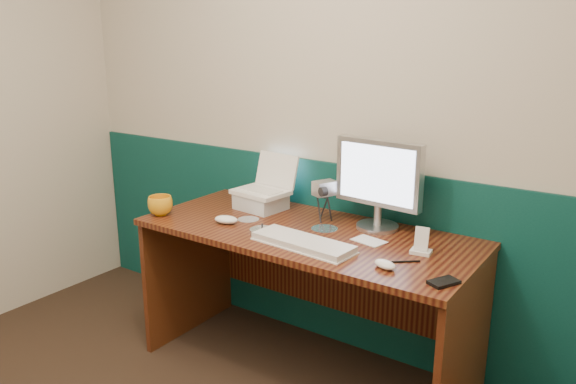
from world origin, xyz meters
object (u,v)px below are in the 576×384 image
Objects in this scene: desk at (305,303)px; laptop at (260,173)px; monitor at (379,184)px; camcorder at (324,202)px; mug at (160,206)px; keyboard at (303,243)px.

laptop is (-0.38, 0.15, 0.57)m from desk.
monitor is (0.26, 0.21, 0.59)m from desk.
monitor reaches higher than camcorder.
laptop is 0.54m from mug.
keyboard is 3.72× the size of mug.
camcorder is at bearing -164.98° from monitor.
keyboard is 2.45× the size of camcorder.
keyboard is at bearing -48.80° from camcorder.
keyboard is at bearing 2.57° from mug.
keyboard is (0.10, -0.19, 0.39)m from desk.
camcorder is at bearing 27.87° from mug.
laptop reaches higher than keyboard.
monitor is at bearing 39.26° from desk.
monitor reaches higher than laptop.
mug is 0.66× the size of camcorder.
desk is 0.44m from keyboard.
laptop is 0.58× the size of keyboard.
camcorder reaches higher than mug.
monitor is at bearing 73.01° from keyboard.
mug is at bearing -127.28° from laptop.
monitor is 2.28× the size of camcorder.
monitor is 0.30m from camcorder.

